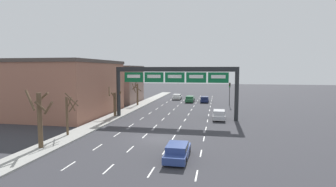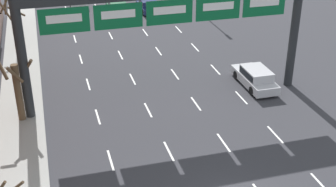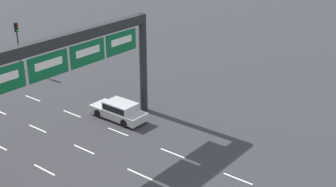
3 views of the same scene
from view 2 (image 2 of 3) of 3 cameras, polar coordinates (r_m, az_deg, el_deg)
lane_dashes at (r=33.13m, az=-0.67°, el=0.34°), size 10.02×67.00×0.01m
sign_gantry at (r=29.56m, az=0.03°, el=9.59°), size 18.69×0.70×7.83m
car_silver at (r=34.04m, az=10.60°, el=2.01°), size 1.81×4.62×1.42m
car_navy at (r=50.98m, az=-2.45°, el=10.72°), size 1.81×4.10×1.34m
car_green at (r=50.23m, az=-6.18°, el=10.39°), size 1.85×4.72×1.41m
tree_bare_second at (r=41.54m, az=-18.36°, el=8.57°), size 2.19×2.33×4.96m
tree_bare_third at (r=29.69m, az=-17.91°, el=0.72°), size 2.34×2.32×4.59m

